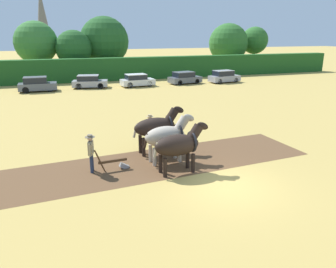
# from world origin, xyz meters

# --- Properties ---
(ground_plane) EXTENTS (240.00, 240.00, 0.00)m
(ground_plane) POSITION_xyz_m (0.00, 0.00, 0.00)
(ground_plane) COLOR tan
(plowed_furrow_strip) EXTENTS (21.30, 5.36, 0.01)m
(plowed_furrow_strip) POSITION_xyz_m (-4.72, 3.19, 0.00)
(plowed_furrow_strip) COLOR brown
(plowed_furrow_strip) RESTS_ON ground
(hedgerow) EXTENTS (71.48, 1.72, 2.97)m
(hedgerow) POSITION_xyz_m (0.00, 33.48, 1.49)
(hedgerow) COLOR #1E511E
(hedgerow) RESTS_ON ground
(tree_left) EXTENTS (5.84, 5.84, 7.77)m
(tree_left) POSITION_xyz_m (-8.36, 39.17, 4.84)
(tree_left) COLOR #4C3823
(tree_left) RESTS_ON ground
(tree_center_left) EXTENTS (4.97, 4.97, 6.57)m
(tree_center_left) POSITION_xyz_m (-3.47, 37.67, 4.07)
(tree_center_left) COLOR brown
(tree_center_left) RESTS_ON ground
(tree_center) EXTENTS (7.20, 7.20, 8.54)m
(tree_center) POSITION_xyz_m (1.15, 39.91, 4.93)
(tree_center) COLOR brown
(tree_center) RESTS_ON ground
(tree_center_right) EXTENTS (6.44, 6.44, 7.70)m
(tree_center_right) POSITION_xyz_m (21.57, 39.19, 4.47)
(tree_center_right) COLOR brown
(tree_center_right) RESTS_ON ground
(tree_right) EXTENTS (4.54, 4.54, 7.17)m
(tree_right) POSITION_xyz_m (26.66, 39.24, 4.88)
(tree_right) COLOR brown
(tree_right) RESTS_ON ground
(church_spire) EXTENTS (2.43, 2.43, 15.75)m
(church_spire) POSITION_xyz_m (-7.73, 72.09, 8.24)
(church_spire) COLOR gray
(church_spire) RESTS_ON ground
(draft_horse_lead_left) EXTENTS (2.79, 1.15, 2.35)m
(draft_horse_lead_left) POSITION_xyz_m (-1.36, 2.00, 1.33)
(draft_horse_lead_left) COLOR black
(draft_horse_lead_left) RESTS_ON ground
(draft_horse_lead_right) EXTENTS (2.75, 1.16, 2.40)m
(draft_horse_lead_right) POSITION_xyz_m (-1.45, 3.40, 1.34)
(draft_horse_lead_right) COLOR #B2A38E
(draft_horse_lead_right) RESTS_ON ground
(draft_horse_trail_left) EXTENTS (2.94, 1.17, 2.51)m
(draft_horse_trail_left) POSITION_xyz_m (-1.54, 4.81, 1.44)
(draft_horse_trail_left) COLOR black
(draft_horse_trail_left) RESTS_ON ground
(plow) EXTENTS (1.60, 0.49, 1.13)m
(plow) POSITION_xyz_m (-4.06, 3.23, 0.32)
(plow) COLOR #4C331E
(plow) RESTS_ON ground
(farmer_at_plow) EXTENTS (0.45, 0.67, 1.79)m
(farmer_at_plow) POSITION_xyz_m (-5.14, 3.32, 1.06)
(farmer_at_plow) COLOR #28334C
(farmer_at_plow) RESTS_ON ground
(farmer_beside_team) EXTENTS (0.44, 0.65, 1.74)m
(farmer_beside_team) POSITION_xyz_m (-1.50, 6.27, 1.02)
(farmer_beside_team) COLOR #38332D
(farmer_beside_team) RESTS_ON ground
(parked_car_far_left) EXTENTS (3.94, 1.74, 1.60)m
(parked_car_far_left) POSITION_xyz_m (-8.26, 27.29, 0.77)
(parked_car_far_left) COLOR #565B66
(parked_car_far_left) RESTS_ON ground
(parked_car_left) EXTENTS (4.22, 2.56, 1.48)m
(parked_car_left) POSITION_xyz_m (-2.58, 27.95, 0.72)
(parked_car_left) COLOR #9E9EA8
(parked_car_left) RESTS_ON ground
(parked_car_center_left) EXTENTS (4.04, 2.13, 1.47)m
(parked_car_center_left) POSITION_xyz_m (2.91, 27.25, 0.71)
(parked_car_center_left) COLOR silver
(parked_car_center_left) RESTS_ON ground
(parked_car_center) EXTENTS (4.31, 2.52, 1.49)m
(parked_car_center) POSITION_xyz_m (9.09, 27.46, 0.72)
(parked_car_center) COLOR #565B66
(parked_car_center) RESTS_ON ground
(parked_car_center_right) EXTENTS (4.22, 2.24, 1.55)m
(parked_car_center_right) POSITION_xyz_m (14.29, 26.76, 0.74)
(parked_car_center_right) COLOR #9E9EA8
(parked_car_center_right) RESTS_ON ground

